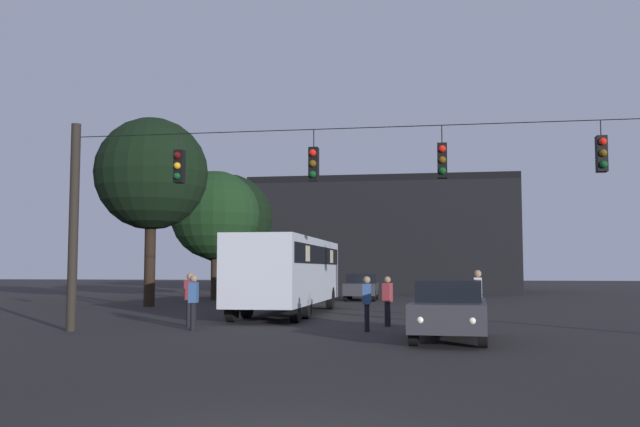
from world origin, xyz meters
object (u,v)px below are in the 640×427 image
object	(u,v)px
pedestrian_near_bus	(193,299)
tree_behind_building	(227,219)
car_far_left	(361,287)
car_near_right	(450,309)
pedestrian_crossing_right	(190,296)
pedestrian_trailing	(367,300)
pedestrian_crossing_left	(387,298)
tree_right_far	(215,215)
tree_left_silhouette	(151,174)
pedestrian_crossing_center	(478,294)
city_bus	(289,268)

from	to	relation	value
pedestrian_near_bus	tree_behind_building	world-z (taller)	tree_behind_building
car_far_left	pedestrian_near_bus	world-z (taller)	pedestrian_near_bus
car_near_right	pedestrian_near_bus	bearing A→B (deg)	165.73
car_far_left	pedestrian_crossing_right	size ratio (longest dim) A/B	2.60
pedestrian_near_bus	pedestrian_trailing	size ratio (longest dim) A/B	1.02
pedestrian_crossing_left	tree_right_far	xyz separation A→B (m)	(-11.33, 17.42, 4.09)
tree_right_far	car_far_left	bearing A→B (deg)	7.46
tree_left_silhouette	tree_right_far	xyz separation A→B (m)	(0.88, 7.41, -1.47)
car_far_left	car_near_right	bearing A→B (deg)	-78.37
pedestrian_crossing_center	pedestrian_crossing_left	bearing A→B (deg)	-172.56
tree_behind_building	pedestrian_crossing_center	bearing A→B (deg)	-55.77
city_bus	tree_left_silhouette	distance (m)	10.33
pedestrian_near_bus	tree_left_silhouette	size ratio (longest dim) A/B	0.18
city_bus	pedestrian_crossing_center	size ratio (longest dim) A/B	6.20
pedestrian_crossing_left	pedestrian_near_bus	distance (m)	6.05
pedestrian_crossing_right	tree_behind_building	xyz separation A→B (m)	(-5.89, 23.28, 4.12)
pedestrian_crossing_center	tree_right_far	xyz separation A→B (m)	(-14.15, 17.05, 3.96)
car_near_right	pedestrian_crossing_right	xyz separation A→B (m)	(-8.02, 3.11, 0.16)
pedestrian_crossing_right	pedestrian_near_bus	xyz separation A→B (m)	(0.54, -1.20, -0.04)
pedestrian_crossing_left	tree_behind_building	bearing A→B (deg)	118.46
car_near_right	pedestrian_crossing_center	xyz separation A→B (m)	(0.95, 4.55, 0.22)
pedestrian_crossing_center	tree_right_far	world-z (taller)	tree_right_far
pedestrian_crossing_center	pedestrian_crossing_right	world-z (taller)	pedestrian_crossing_center
city_bus	pedestrian_crossing_center	bearing A→B (deg)	-34.03
tree_left_silhouette	tree_right_far	distance (m)	7.61
car_far_left	pedestrian_near_bus	bearing A→B (deg)	-97.65
car_far_left	tree_left_silhouette	size ratio (longest dim) A/B	0.48
pedestrian_crossing_left	pedestrian_trailing	bearing A→B (deg)	-103.20
pedestrian_crossing_center	tree_behind_building	size ratio (longest dim) A/B	0.22
pedestrian_trailing	pedestrian_near_bus	bearing A→B (deg)	-176.40
car_far_left	tree_behind_building	distance (m)	10.81
city_bus	car_near_right	xyz separation A→B (m)	(6.17, -9.36, -1.07)
tree_behind_building	tree_right_far	size ratio (longest dim) A/B	1.06
pedestrian_crossing_center	pedestrian_near_bus	distance (m)	8.83
car_near_right	tree_behind_building	bearing A→B (deg)	117.78
pedestrian_crossing_center	tree_behind_building	distance (m)	26.72
pedestrian_crossing_center	pedestrian_crossing_right	size ratio (longest dim) A/B	1.05
car_far_left	pedestrian_crossing_right	xyz separation A→B (m)	(-3.34, -19.62, 0.16)
tree_left_silhouette	tree_behind_building	size ratio (longest dim) A/B	1.15
pedestrian_crossing_left	pedestrian_crossing_right	xyz separation A→B (m)	(-6.15, -1.08, 0.08)
city_bus	car_near_right	distance (m)	11.27
pedestrian_crossing_left	pedestrian_near_bus	world-z (taller)	pedestrian_near_bus
pedestrian_crossing_left	tree_behind_building	world-z (taller)	tree_behind_building
car_far_left	tree_right_far	world-z (taller)	tree_right_far
car_near_right	tree_behind_building	xyz separation A→B (m)	(-13.90, 26.39, 4.28)
city_bus	pedestrian_near_bus	distance (m)	7.63
pedestrian_crossing_center	tree_left_silhouette	size ratio (longest dim) A/B	0.19
pedestrian_crossing_center	pedestrian_near_bus	size ratio (longest dim) A/B	1.09
pedestrian_crossing_left	tree_left_silhouette	size ratio (longest dim) A/B	0.17
pedestrian_crossing_right	tree_right_far	world-z (taller)	tree_right_far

